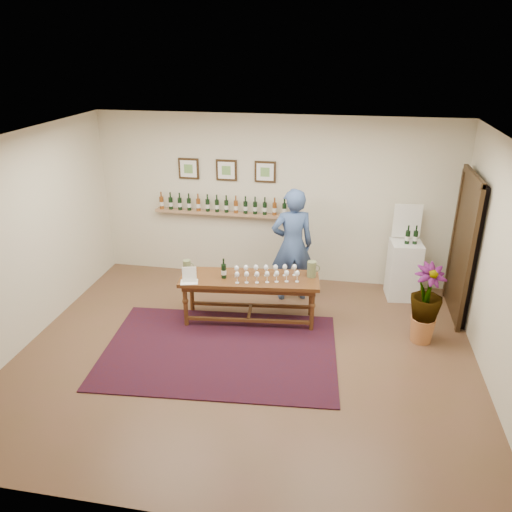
% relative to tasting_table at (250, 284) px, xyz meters
% --- Properties ---
extents(ground, '(6.00, 6.00, 0.00)m').
position_rel_tasting_table_xyz_m(ground, '(0.12, -0.92, -0.60)').
color(ground, brown).
rests_on(ground, ground).
extents(room_shell, '(6.00, 6.00, 6.00)m').
position_rel_tasting_table_xyz_m(room_shell, '(2.23, 0.94, 0.52)').
color(room_shell, beige).
rests_on(room_shell, ground).
extents(rug, '(3.25, 2.30, 0.02)m').
position_rel_tasting_table_xyz_m(rug, '(-0.24, -0.87, -0.59)').
color(rug, '#440F0C').
rests_on(rug, ground).
extents(tasting_table, '(2.05, 0.84, 0.71)m').
position_rel_tasting_table_xyz_m(tasting_table, '(0.00, 0.00, 0.00)').
color(tasting_table, '#482612').
rests_on(tasting_table, ground).
extents(table_glasses, '(1.34, 0.60, 0.18)m').
position_rel_tasting_table_xyz_m(table_glasses, '(0.25, -0.01, 0.20)').
color(table_glasses, white).
rests_on(table_glasses, tasting_table).
extents(table_bottles, '(0.30, 0.19, 0.31)m').
position_rel_tasting_table_xyz_m(table_bottles, '(-0.36, -0.04, 0.26)').
color(table_bottles, black).
rests_on(table_bottles, tasting_table).
extents(pitcher_left, '(0.15, 0.15, 0.21)m').
position_rel_tasting_table_xyz_m(pitcher_left, '(-0.92, -0.03, 0.21)').
color(pitcher_left, '#667045').
rests_on(pitcher_left, tasting_table).
extents(pitcher_right, '(0.18, 0.18, 0.24)m').
position_rel_tasting_table_xyz_m(pitcher_right, '(0.88, 0.18, 0.22)').
color(pitcher_right, '#667045').
rests_on(pitcher_right, tasting_table).
extents(menu_card, '(0.28, 0.23, 0.22)m').
position_rel_tasting_table_xyz_m(menu_card, '(-0.81, -0.29, 0.22)').
color(menu_card, white).
rests_on(menu_card, tasting_table).
extents(display_pedestal, '(0.52, 0.52, 0.95)m').
position_rel_tasting_table_xyz_m(display_pedestal, '(2.28, 1.18, -0.13)').
color(display_pedestal, silver).
rests_on(display_pedestal, ground).
extents(pedestal_bottles, '(0.30, 0.11, 0.30)m').
position_rel_tasting_table_xyz_m(pedestal_bottles, '(2.33, 1.15, 0.49)').
color(pedestal_bottles, black).
rests_on(pedestal_bottles, display_pedestal).
extents(info_sign, '(0.44, 0.07, 0.60)m').
position_rel_tasting_table_xyz_m(info_sign, '(2.27, 1.35, 0.64)').
color(info_sign, white).
rests_on(info_sign, display_pedestal).
extents(potted_plant, '(0.67, 0.67, 0.98)m').
position_rel_tasting_table_xyz_m(potted_plant, '(2.44, -0.13, -0.03)').
color(potted_plant, '#A86538').
rests_on(potted_plant, ground).
extents(person, '(0.77, 0.62, 1.82)m').
position_rel_tasting_table_xyz_m(person, '(0.52, 0.84, 0.31)').
color(person, '#344C7D').
rests_on(person, ground).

